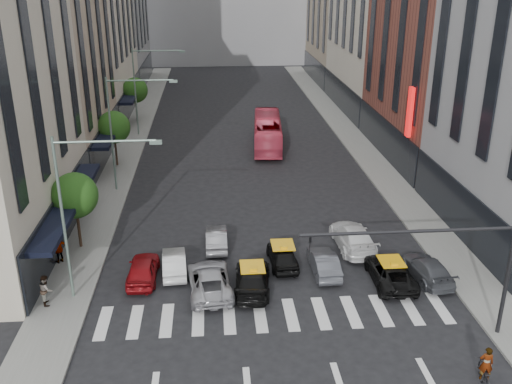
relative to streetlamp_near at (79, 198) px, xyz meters
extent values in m
plane|color=black|center=(10.04, -4.00, -5.90)|extent=(160.00, 160.00, 0.00)
cube|color=slate|center=(-1.46, 26.00, -5.83)|extent=(3.00, 96.00, 0.15)
cube|color=slate|center=(21.54, 26.00, -5.83)|extent=(3.00, 96.00, 0.15)
cube|color=tan|center=(-6.96, 24.00, 6.10)|extent=(8.00, 16.00, 24.00)
cube|color=brown|center=(27.04, 23.00, 7.10)|extent=(8.00, 18.00, 26.00)
cylinder|color=black|center=(-1.76, 6.00, -4.18)|extent=(0.18, 0.18, 3.15)
sphere|color=#164213|center=(-1.76, 6.00, -2.24)|extent=(2.88, 2.88, 2.88)
cylinder|color=black|center=(-1.76, 22.00, -4.18)|extent=(0.18, 0.18, 3.15)
sphere|color=#164213|center=(-1.76, 22.00, -2.24)|extent=(2.88, 2.88, 2.88)
cylinder|color=black|center=(-1.76, 38.00, -4.18)|extent=(0.18, 0.18, 3.15)
sphere|color=#164213|center=(-1.76, 38.00, -2.24)|extent=(2.88, 2.88, 2.88)
cylinder|color=gray|center=(-0.96, 0.00, -1.25)|extent=(0.16, 0.16, 9.00)
cylinder|color=gray|center=(1.54, 0.00, 2.95)|extent=(5.00, 0.12, 0.12)
cube|color=gray|center=(4.04, 0.00, 2.85)|extent=(0.60, 0.25, 0.18)
cylinder|color=gray|center=(-0.96, 16.00, -1.25)|extent=(0.16, 0.16, 9.00)
cylinder|color=gray|center=(1.54, 16.00, 2.95)|extent=(5.00, 0.12, 0.12)
cube|color=gray|center=(4.04, 16.00, 2.85)|extent=(0.60, 0.25, 0.18)
cylinder|color=gray|center=(-0.96, 32.00, -1.25)|extent=(0.16, 0.16, 9.00)
cylinder|color=gray|center=(1.54, 32.00, 2.95)|extent=(5.00, 0.12, 0.12)
cube|color=gray|center=(4.04, 32.00, 2.85)|extent=(0.60, 0.25, 0.18)
cylinder|color=black|center=(20.54, -5.00, -2.90)|extent=(0.20, 0.20, 6.00)
cylinder|color=black|center=(15.54, -5.00, -0.10)|extent=(10.00, 0.16, 0.16)
imported|color=black|center=(11.04, -5.00, -0.60)|extent=(0.13, 0.16, 0.80)
cube|color=red|center=(22.64, 16.00, 0.10)|extent=(0.30, 0.70, 4.00)
imported|color=maroon|center=(2.64, 1.70, -5.20)|extent=(1.72, 4.13, 1.40)
imported|color=silver|center=(4.39, 2.41, -5.27)|extent=(1.64, 3.94, 1.27)
imported|color=#A8A7AD|center=(6.46, 0.16, -5.21)|extent=(2.74, 5.19, 1.39)
imported|color=black|center=(8.84, 0.19, -5.21)|extent=(2.42, 4.98, 1.40)
imported|color=black|center=(10.86, 2.78, -5.24)|extent=(1.76, 3.98, 1.33)
imported|color=#474950|center=(13.17, 1.69, -5.25)|extent=(1.48, 3.99, 1.30)
imported|color=black|center=(16.74, 0.31, -5.24)|extent=(2.27, 4.78, 1.32)
imported|color=#47494F|center=(18.98, 0.52, -5.27)|extent=(2.26, 4.57, 1.28)
imported|color=gray|center=(6.91, 5.49, -5.27)|extent=(1.35, 3.83, 1.26)
imported|color=white|center=(15.64, 4.72, -5.14)|extent=(2.34, 5.34, 1.53)
imported|color=#DC405B|center=(12.35, 26.98, -4.38)|extent=(3.46, 11.10, 3.04)
imported|color=black|center=(18.25, -8.39, -5.40)|extent=(1.04, 2.01, 1.00)
imported|color=gray|center=(18.25, -8.39, -4.08)|extent=(0.66, 0.51, 1.64)
imported|color=gray|center=(-2.15, -0.65, -4.91)|extent=(0.85, 0.97, 1.70)
imported|color=gray|center=(-2.56, 3.93, -4.86)|extent=(1.06, 1.03, 1.78)
camera|label=1|loc=(6.83, -27.45, 11.01)|focal=40.00mm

